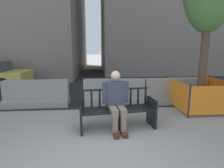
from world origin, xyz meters
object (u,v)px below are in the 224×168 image
(seated_person, at_px, (116,99))
(jersey_barrier_centre, at_px, (114,94))
(jersey_barrier_right, at_px, (174,93))
(construction_fence, at_px, (200,94))
(jersey_barrier_left, at_px, (37,95))
(street_bench, at_px, (117,111))

(seated_person, relative_size, jersey_barrier_centre, 0.66)
(jersey_barrier_centre, height_order, jersey_barrier_right, same)
(jersey_barrier_centre, xyz_separation_m, jersey_barrier_right, (2.04, -0.03, 0.00))
(seated_person, distance_m, jersey_barrier_centre, 1.97)
(jersey_barrier_centre, distance_m, construction_fence, 2.68)
(seated_person, bearing_deg, jersey_barrier_centre, 85.85)
(jersey_barrier_left, bearing_deg, jersey_barrier_right, -0.37)
(seated_person, xyz_separation_m, construction_fence, (2.73, 1.25, -0.23))
(jersey_barrier_centre, distance_m, jersey_barrier_left, 2.49)
(jersey_barrier_centre, bearing_deg, street_bench, -93.25)
(seated_person, distance_m, jersey_barrier_right, 2.91)
(street_bench, bearing_deg, jersey_barrier_centre, 86.75)
(jersey_barrier_right, bearing_deg, jersey_barrier_centre, 179.06)
(jersey_barrier_left, relative_size, jersey_barrier_right, 1.00)
(jersey_barrier_right, xyz_separation_m, construction_fence, (0.55, -0.65, 0.12))
(street_bench, height_order, jersey_barrier_right, street_bench)
(street_bench, xyz_separation_m, jersey_barrier_left, (-2.38, 1.87, -0.06))
(street_bench, bearing_deg, jersey_barrier_left, 141.86)
(seated_person, height_order, construction_fence, seated_person)
(street_bench, relative_size, jersey_barrier_centre, 0.87)
(construction_fence, bearing_deg, street_bench, -156.11)
(seated_person, bearing_deg, jersey_barrier_right, 41.12)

